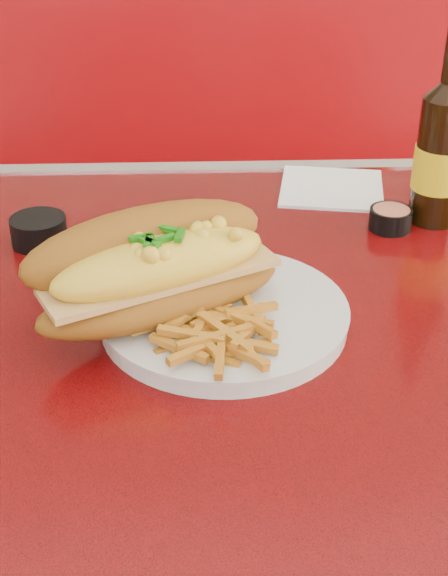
{
  "coord_description": "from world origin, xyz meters",
  "views": [
    {
      "loc": [
        -0.06,
        -0.66,
        1.2
      ],
      "look_at": [
        -0.04,
        -0.0,
        0.81
      ],
      "focal_mm": 50.0,
      "sensor_mm": 36.0,
      "label": 1
    }
  ],
  "objects_px": {
    "booth_bench_far": "(227,304)",
    "fork": "(274,321)",
    "sauce_cup_right": "(391,218)",
    "beer_bottle": "(442,149)",
    "sauce_cup_left": "(39,229)",
    "dinner_plate": "(224,315)",
    "gravy_ramekin": "(177,242)",
    "diner_table": "(258,444)",
    "mac_hoagie": "(155,268)"
  },
  "relations": [
    {
      "from": "sauce_cup_right",
      "to": "beer_bottle",
      "type": "distance_m",
      "value": 0.1
    },
    {
      "from": "fork",
      "to": "sauce_cup_right",
      "type": "distance_m",
      "value": 0.28
    },
    {
      "from": "diner_table",
      "to": "sauce_cup_left",
      "type": "xyz_separation_m",
      "value": [
        -0.24,
        0.17,
        0.18
      ]
    },
    {
      "from": "gravy_ramekin",
      "to": "sauce_cup_left",
      "type": "xyz_separation_m",
      "value": [
        -0.16,
        0.06,
        -0.01
      ]
    },
    {
      "from": "dinner_plate",
      "to": "sauce_cup_right",
      "type": "bearing_deg",
      "value": 44.15
    },
    {
      "from": "booth_bench_far",
      "to": "fork",
      "type": "bearing_deg",
      "value": -89.4
    },
    {
      "from": "mac_hoagie",
      "to": "sauce_cup_right",
      "type": "bearing_deg",
      "value": 10.07
    },
    {
      "from": "diner_table",
      "to": "sauce_cup_left",
      "type": "distance_m",
      "value": 0.35
    },
    {
      "from": "fork",
      "to": "gravy_ramekin",
      "type": "relative_size",
      "value": 1.31
    },
    {
      "from": "sauce_cup_left",
      "to": "mac_hoagie",
      "type": "bearing_deg",
      "value": -51.31
    },
    {
      "from": "gravy_ramekin",
      "to": "sauce_cup_right",
      "type": "bearing_deg",
      "value": 18.61
    },
    {
      "from": "gravy_ramekin",
      "to": "diner_table",
      "type": "bearing_deg",
      "value": -53.09
    },
    {
      "from": "sauce_cup_left",
      "to": "booth_bench_far",
      "type": "bearing_deg",
      "value": 68.94
    },
    {
      "from": "dinner_plate",
      "to": "sauce_cup_left",
      "type": "height_order",
      "value": "sauce_cup_left"
    },
    {
      "from": "mac_hoagie",
      "to": "fork",
      "type": "xyz_separation_m",
      "value": [
        0.11,
        -0.03,
        -0.05
      ]
    },
    {
      "from": "dinner_plate",
      "to": "beer_bottle",
      "type": "distance_m",
      "value": 0.36
    },
    {
      "from": "dinner_plate",
      "to": "gravy_ramekin",
      "type": "height_order",
      "value": "gravy_ramekin"
    },
    {
      "from": "beer_bottle",
      "to": "gravy_ramekin",
      "type": "bearing_deg",
      "value": -160.95
    },
    {
      "from": "booth_bench_far",
      "to": "sauce_cup_left",
      "type": "height_order",
      "value": "booth_bench_far"
    },
    {
      "from": "booth_bench_far",
      "to": "mac_hoagie",
      "type": "distance_m",
      "value": 0.99
    },
    {
      "from": "diner_table",
      "to": "gravy_ramekin",
      "type": "xyz_separation_m",
      "value": [
        -0.08,
        0.11,
        0.19
      ]
    },
    {
      "from": "sauce_cup_right",
      "to": "booth_bench_far",
      "type": "bearing_deg",
      "value": 105.46
    },
    {
      "from": "diner_table",
      "to": "sauce_cup_left",
      "type": "relative_size",
      "value": 14.77
    },
    {
      "from": "diner_table",
      "to": "dinner_plate",
      "type": "bearing_deg",
      "value": -173.85
    },
    {
      "from": "fork",
      "to": "gravy_ramekin",
      "type": "bearing_deg",
      "value": 44.76
    },
    {
      "from": "beer_bottle",
      "to": "sauce_cup_right",
      "type": "bearing_deg",
      "value": -159.03
    },
    {
      "from": "beer_bottle",
      "to": "sauce_cup_left",
      "type": "bearing_deg",
      "value": -174.61
    },
    {
      "from": "booth_bench_far",
      "to": "gravy_ramekin",
      "type": "relative_size",
      "value": 10.57
    },
    {
      "from": "dinner_plate",
      "to": "gravy_ramekin",
      "type": "xyz_separation_m",
      "value": [
        -0.05,
        0.12,
        0.02
      ]
    },
    {
      "from": "mac_hoagie",
      "to": "fork",
      "type": "bearing_deg",
      "value": -39.32
    },
    {
      "from": "mac_hoagie",
      "to": "fork",
      "type": "height_order",
      "value": "mac_hoagie"
    },
    {
      "from": "sauce_cup_right",
      "to": "beer_bottle",
      "type": "bearing_deg",
      "value": 20.97
    },
    {
      "from": "diner_table",
      "to": "mac_hoagie",
      "type": "distance_m",
      "value": 0.25
    },
    {
      "from": "booth_bench_far",
      "to": "mac_hoagie",
      "type": "bearing_deg",
      "value": -97.14
    },
    {
      "from": "fork",
      "to": "beer_bottle",
      "type": "distance_m",
      "value": 0.34
    },
    {
      "from": "booth_bench_far",
      "to": "sauce_cup_right",
      "type": "xyz_separation_m",
      "value": [
        0.17,
        -0.61,
        0.5
      ]
    },
    {
      "from": "diner_table",
      "to": "booth_bench_far",
      "type": "relative_size",
      "value": 1.03
    },
    {
      "from": "mac_hoagie",
      "to": "beer_bottle",
      "type": "height_order",
      "value": "beer_bottle"
    },
    {
      "from": "diner_table",
      "to": "booth_bench_far",
      "type": "distance_m",
      "value": 0.87
    },
    {
      "from": "dinner_plate",
      "to": "mac_hoagie",
      "type": "relative_size",
      "value": 1.08
    },
    {
      "from": "mac_hoagie",
      "to": "sauce_cup_left",
      "type": "xyz_separation_m",
      "value": [
        -0.14,
        0.18,
        -0.05
      ]
    },
    {
      "from": "booth_bench_far",
      "to": "gravy_ramekin",
      "type": "distance_m",
      "value": 0.87
    },
    {
      "from": "mac_hoagie",
      "to": "sauce_cup_right",
      "type": "distance_m",
      "value": 0.34
    },
    {
      "from": "booth_bench_far",
      "to": "beer_bottle",
      "type": "bearing_deg",
      "value": -69.05
    },
    {
      "from": "dinner_plate",
      "to": "sauce_cup_right",
      "type": "xyz_separation_m",
      "value": [
        0.21,
        0.2,
        0.0
      ]
    },
    {
      "from": "sauce_cup_left",
      "to": "diner_table",
      "type": "bearing_deg",
      "value": -35.45
    },
    {
      "from": "booth_bench_far",
      "to": "sauce_cup_left",
      "type": "relative_size",
      "value": 14.41
    },
    {
      "from": "dinner_plate",
      "to": "beer_bottle",
      "type": "height_order",
      "value": "beer_bottle"
    },
    {
      "from": "sauce_cup_right",
      "to": "sauce_cup_left",
      "type": "bearing_deg",
      "value": -176.86
    },
    {
      "from": "diner_table",
      "to": "booth_bench_far",
      "type": "bearing_deg",
      "value": 90.0
    }
  ]
}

